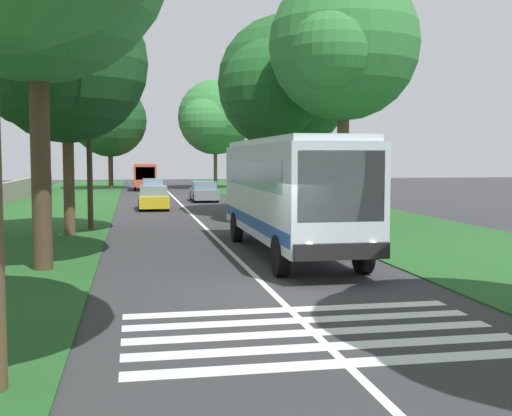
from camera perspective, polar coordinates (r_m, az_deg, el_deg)
The scene contains 16 objects.
ground at distance 15.90m, azimuth 1.00°, elevation -6.98°, with size 160.00×160.00×0.00m, color #333335.
grass_verge_left at distance 30.84m, azimuth -20.04°, elevation -1.66°, with size 120.00×8.00×0.04m, color #235623.
grass_verge_right at distance 32.47m, azimuth 9.85°, elevation -1.16°, with size 120.00×8.00×0.04m, color #235623.
centre_line at distance 30.59m, azimuth -4.69°, elevation -1.49°, with size 110.00×0.16×0.01m, color silver.
coach_bus at distance 21.25m, azimuth 2.83°, elevation 1.72°, with size 11.16×2.62×3.73m.
zebra_crossing at distance 12.02m, azimuth 5.03°, elevation -10.75°, with size 4.05×6.80×0.01m.
trailing_car_0 at distance 40.20m, azimuth -8.94°, elevation 0.83°, with size 4.30×1.78×1.43m.
trailing_car_1 at distance 47.31m, azimuth -4.56°, elevation 1.40°, with size 4.30×1.78×1.43m.
trailing_car_2 at distance 54.39m, azimuth -8.99°, elevation 1.75°, with size 4.30×1.78×1.43m.
trailing_minibus_0 at distance 64.23m, azimuth -9.68°, elevation 2.93°, with size 6.00×2.14×2.53m.
roadside_tree_left_2 at distance 66.81m, azimuth -12.81°, elevation 7.30°, with size 8.62×7.22×10.39m.
roadside_tree_left_3 at distance 27.56m, azimuth -16.61°, elevation 11.70°, with size 7.85×6.42×10.08m.
roadside_tree_right_0 at distance 67.12m, azimuth -3.76°, elevation 7.70°, with size 9.27×7.55×10.96m.
roadside_tree_right_1 at distance 36.42m, azimuth 2.19°, elevation 10.48°, with size 9.06×7.52×10.89m.
roadside_tree_right_2 at distance 30.30m, azimuth 7.36°, elevation 13.60°, with size 7.66×6.73×11.49m.
utility_pole at distance 29.23m, azimuth -14.36°, elevation 6.37°, with size 0.24×1.40×8.04m.
Camera 1 is at (-15.26, 3.16, 3.14)m, focal length 45.89 mm.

